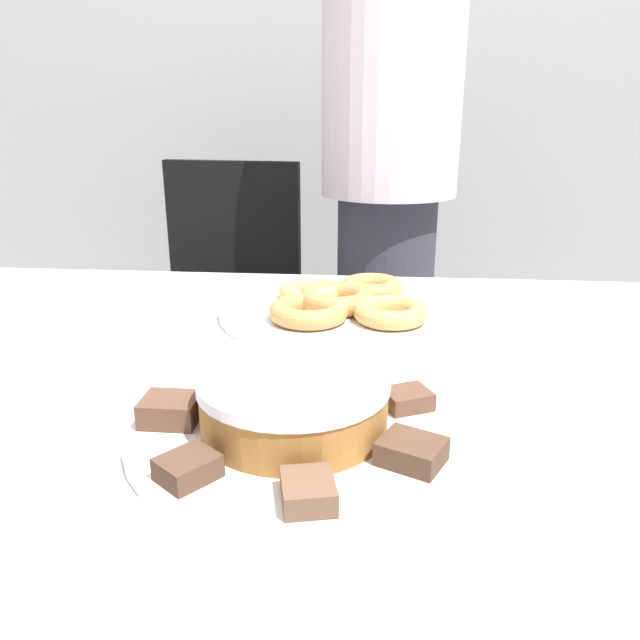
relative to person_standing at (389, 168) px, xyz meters
The scene contains 19 objects.
wall_back 0.85m from the person_standing, 99.87° to the left, with size 8.00×0.05×2.60m.
table 0.92m from the person_standing, 98.48° to the right, with size 1.74×1.06×0.73m.
person_standing is the anchor object (origin of this frame).
office_chair_left 0.66m from the person_standing, behind, with size 0.49×0.49×0.92m.
plate_cake 1.04m from the person_standing, 96.14° to the right, with size 0.35×0.35×0.01m.
plate_donuts 0.64m from the person_standing, 98.60° to the right, with size 0.39×0.39×0.01m.
frosted_cake 1.03m from the person_standing, 96.14° to the right, with size 0.20×0.20×0.06m.
lamington_0 1.16m from the person_standing, 94.00° to the right, with size 0.06×0.06×0.02m.
lamington_1 1.09m from the person_standing, 89.41° to the right, with size 0.07×0.07×0.02m.
lamington_2 0.97m from the person_standing, 89.31° to the right, with size 0.06×0.06×0.02m.
lamington_3 0.91m from the person_standing, 95.10° to the right, with size 0.05×0.06×0.02m.
lamington_4 0.95m from the person_standing, 101.92° to the right, with size 0.06×0.07×0.02m.
lamington_5 1.06m from the person_standing, 103.47° to the right, with size 0.06×0.05×0.03m.
lamington_6 1.15m from the person_standing, 99.79° to the right, with size 0.07×0.07×0.02m.
donut_0 0.63m from the person_standing, 98.60° to the right, with size 0.13×0.13×0.03m.
donut_1 0.60m from the person_standing, 104.27° to the right, with size 0.11×0.11×0.03m.
donut_2 0.70m from the person_standing, 101.19° to the right, with size 0.13×0.13×0.03m.
donut_3 0.68m from the person_standing, 90.14° to the right, with size 0.12×0.12×0.03m.
donut_4 0.56m from the person_standing, 93.51° to the right, with size 0.11×0.11×0.04m.
Camera 1 is at (0.10, -0.72, 1.06)m, focal length 35.00 mm.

